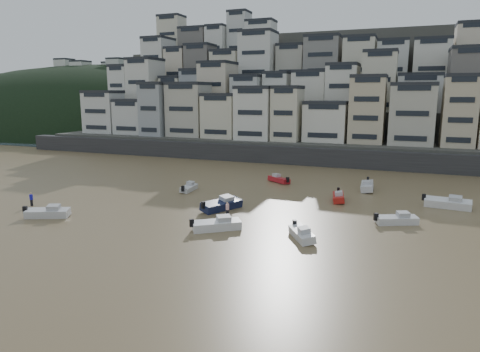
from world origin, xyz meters
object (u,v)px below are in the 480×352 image
at_px(boat_f, 189,187).
at_px(boat_h, 279,178).
at_px(boat_g, 448,202).
at_px(boat_i, 367,185).
at_px(boat_a, 217,223).
at_px(boat_e, 339,196).
at_px(boat_b, 302,233).
at_px(boat_c, 222,203).
at_px(person_pink, 227,209).
at_px(boat_d, 397,218).
at_px(boat_j, 48,211).
at_px(person_blue, 31,199).

relative_size(boat_f, boat_h, 0.94).
distance_m(boat_g, boat_i, 12.34).
relative_size(boat_a, boat_e, 1.14).
xyz_separation_m(boat_b, boat_g, (14.29, 17.84, 0.15)).
bearing_deg(boat_e, boat_b, -13.27).
bearing_deg(boat_c, person_pink, -117.10).
height_order(boat_c, person_pink, person_pink).
bearing_deg(boat_d, boat_h, 113.15).
bearing_deg(boat_g, boat_i, 152.48).
relative_size(boat_j, person_blue, 3.04).
relative_size(boat_c, person_pink, 3.44).
bearing_deg(person_pink, boat_b, -24.62).
bearing_deg(boat_h, boat_b, 146.21).
bearing_deg(boat_d, person_pink, 168.31).
bearing_deg(boat_d, boat_b, -159.20).
distance_m(boat_b, boat_g, 22.85).
bearing_deg(boat_d, boat_c, 160.47).
height_order(boat_b, boat_f, boat_b).
bearing_deg(boat_a, boat_b, -33.23).
distance_m(boat_g, person_pink, 27.53).
distance_m(boat_a, person_blue, 25.88).
relative_size(boat_d, person_blue, 2.82).
distance_m(boat_e, person_blue, 39.61).
xyz_separation_m(boat_d, person_pink, (-18.35, -4.07, 0.20)).
xyz_separation_m(boat_f, boat_h, (10.55, 10.70, 0.04)).
relative_size(boat_a, person_pink, 3.18).
bearing_deg(boat_h, boat_a, 126.99).
bearing_deg(boat_a, person_pink, 63.80).
distance_m(boat_j, person_blue, 6.63).
relative_size(boat_g, person_blue, 3.37).
xyz_separation_m(boat_h, person_blue, (-25.15, -25.44, 0.24)).
distance_m(boat_d, boat_i, 16.79).
xyz_separation_m(boat_a, person_pink, (-0.88, 4.96, 0.12)).
relative_size(boat_c, boat_i, 1.04).
distance_m(boat_g, boat_j, 48.13).
bearing_deg(person_pink, boat_a, -79.96).
xyz_separation_m(boat_d, boat_g, (5.73, 9.28, 0.13)).
height_order(boat_f, boat_i, boat_i).
bearing_deg(person_blue, person_pink, 10.42).
xyz_separation_m(boat_b, boat_e, (1.08, 16.69, 0.01)).
bearing_deg(boat_j, boat_f, 39.90).
height_order(boat_d, person_pink, person_pink).
distance_m(boat_c, boat_e, 16.00).
xyz_separation_m(boat_h, boat_j, (-19.33, -28.60, 0.09)).
bearing_deg(person_pink, person_blue, -169.58).
bearing_deg(boat_f, boat_e, -88.47).
distance_m(boat_i, person_pink, 24.52).
bearing_deg(boat_i, person_blue, -60.54).
bearing_deg(boat_j, person_pink, -1.92).
distance_m(boat_a, boat_e, 19.86).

